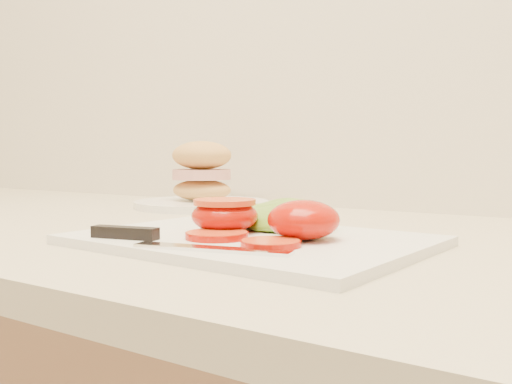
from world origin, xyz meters
The scene contains 8 objects.
cutting_board centered at (-0.38, 1.59, 0.94)m, with size 0.35×0.25×0.01m, color white.
tomato_half_dome centered at (-0.32, 1.59, 0.96)m, with size 0.07×0.07×0.04m, color red.
tomato_half_cut centered at (-0.42, 1.59, 0.96)m, with size 0.07×0.07×0.04m.
tomato_slice_0 centered at (-0.40, 1.55, 0.94)m, with size 0.06×0.06×0.01m, color orange.
tomato_slice_1 centered at (-0.33, 1.54, 0.94)m, with size 0.05×0.05×0.01m, color orange.
lettuce_leaf_0 centered at (-0.39, 1.66, 0.95)m, with size 0.15×0.10×0.03m, color #69AF2E.
knife centered at (-0.43, 1.50, 0.94)m, with size 0.23×0.05×0.01m.
sandwich_plate centered at (-0.68, 1.88, 0.97)m, with size 0.24×0.24×0.12m.
Camera 1 is at (-0.05, 1.10, 1.03)m, focal length 40.00 mm.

